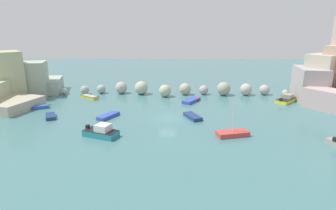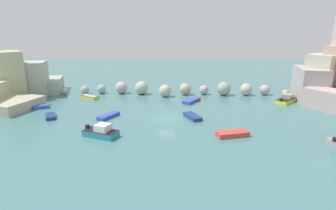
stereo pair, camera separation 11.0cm
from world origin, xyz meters
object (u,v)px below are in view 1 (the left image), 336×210
object	(u,v)px
moored_boat_1	(191,100)
moored_boat_7	(101,132)
moored_boat_2	(193,117)
moored_boat_3	(51,116)
channel_buoy	(198,99)
moored_boat_0	(233,133)
moored_boat_8	(90,97)
moored_boat_4	(40,107)
moored_boat_5	(287,99)
moored_boat_6	(108,116)

from	to	relation	value
moored_boat_1	moored_boat_7	distance (m)	21.02
moored_boat_1	moored_boat_2	xyz separation A→B (m)	(-0.23, -9.48, -0.01)
moored_boat_3	channel_buoy	bearing A→B (deg)	-90.27
moored_boat_0	moored_boat_1	distance (m)	17.06
channel_buoy	moored_boat_8	world-z (taller)	channel_buoy
moored_boat_4	moored_boat_8	size ratio (longest dim) A/B	0.67
moored_boat_2	channel_buoy	bearing A→B (deg)	-32.29
moored_boat_5	moored_boat_8	world-z (taller)	moored_boat_5
moored_boat_2	moored_boat_7	world-z (taller)	moored_boat_7
moored_boat_0	moored_boat_5	bearing A→B (deg)	-142.64
moored_boat_3	moored_boat_6	bearing A→B (deg)	-112.31
moored_boat_0	channel_buoy	bearing A→B (deg)	-94.72
moored_boat_0	moored_boat_3	world-z (taller)	moored_boat_0
moored_boat_7	moored_boat_8	world-z (taller)	moored_boat_7
moored_boat_4	moored_boat_8	bearing A→B (deg)	-158.67
moored_boat_0	moored_boat_1	world-z (taller)	moored_boat_0
moored_boat_1	moored_boat_3	distance (m)	23.97
moored_boat_2	moored_boat_5	xyz separation A→B (m)	(17.67, 10.13, 0.24)
channel_buoy	moored_boat_4	bearing A→B (deg)	-167.56
moored_boat_2	moored_boat_3	size ratio (longest dim) A/B	1.21
moored_boat_4	moored_boat_1	bearing A→B (deg)	163.14
moored_boat_5	moored_boat_2	bearing A→B (deg)	162.97
moored_boat_3	moored_boat_5	world-z (taller)	moored_boat_5
moored_boat_5	moored_boat_7	size ratio (longest dim) A/B	1.06
channel_buoy	moored_boat_8	size ratio (longest dim) A/B	0.16
moored_boat_5	moored_boat_6	bearing A→B (deg)	151.72
moored_boat_0	moored_boat_2	distance (m)	8.41
channel_buoy	moored_boat_2	bearing A→B (deg)	-98.04
moored_boat_3	moored_boat_4	world-z (taller)	moored_boat_4
moored_boat_4	moored_boat_7	world-z (taller)	moored_boat_7
channel_buoy	moored_boat_2	size ratio (longest dim) A/B	0.17
moored_boat_4	moored_boat_6	world-z (taller)	moored_boat_4
moored_boat_5	moored_boat_0	bearing A→B (deg)	-174.02
moored_boat_0	moored_boat_7	distance (m)	16.56
moored_boat_3	moored_boat_7	distance (m)	12.04
moored_boat_2	moored_boat_5	bearing A→B (deg)	-84.42
moored_boat_1	moored_boat_5	size ratio (longest dim) A/B	0.89
moored_boat_2	moored_boat_8	size ratio (longest dim) A/B	0.96
moored_boat_8	moored_boat_1	bearing A→B (deg)	29.53
moored_boat_1	moored_boat_2	world-z (taller)	moored_boat_1
moored_boat_4	moored_boat_6	bearing A→B (deg)	132.48
channel_buoy	moored_boat_0	xyz separation A→B (m)	(3.26, -17.17, -0.01)
moored_boat_7	moored_boat_4	bearing A→B (deg)	159.26
moored_boat_5	moored_boat_6	xyz separation A→B (m)	(-30.48, -10.24, -0.25)
moored_boat_0	moored_boat_6	distance (m)	18.81
moored_boat_2	moored_boat_8	world-z (taller)	moored_boat_8
channel_buoy	moored_boat_7	size ratio (longest dim) A/B	0.14
channel_buoy	moored_boat_1	size ratio (longest dim) A/B	0.15
moored_boat_5	moored_boat_8	size ratio (longest dim) A/B	1.21
channel_buoy	moored_boat_7	xyz separation A→B (m)	(-13.28, -17.92, 0.28)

